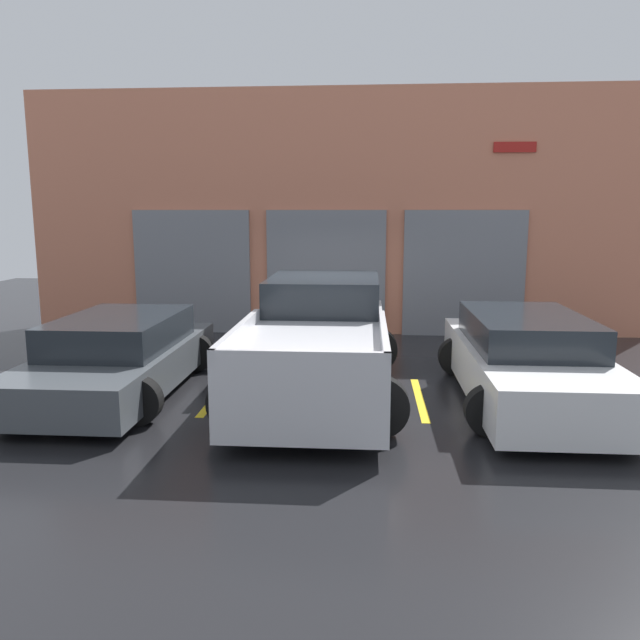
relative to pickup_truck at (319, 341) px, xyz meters
The scene contains 9 objects.
ground_plane 1.91m from the pickup_truck, 90.00° to the left, with size 28.00×28.00×0.00m, color black.
shophouse_building 5.36m from the pickup_truck, 90.08° to the left, with size 14.04×0.68×5.47m.
pickup_truck is the anchor object (origin of this frame).
sedan_white 3.10m from the pickup_truck, ahead, with size 2.22×4.75×1.29m.
sedan_side 3.10m from the pickup_truck, behind, with size 2.27×4.54×1.19m.
parking_stripe_far_left 4.70m from the pickup_truck, behind, with size 0.12×2.20×0.01m, color gold.
parking_stripe_left 1.76m from the pickup_truck, behind, with size 0.12×2.20×0.01m, color gold.
parking_stripe_centre 1.76m from the pickup_truck, ahead, with size 0.12×2.20×0.01m, color gold.
parking_stripe_right 4.70m from the pickup_truck, ahead, with size 0.12×2.20×0.01m, color gold.
Camera 1 is at (0.72, -11.10, 2.79)m, focal length 35.00 mm.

